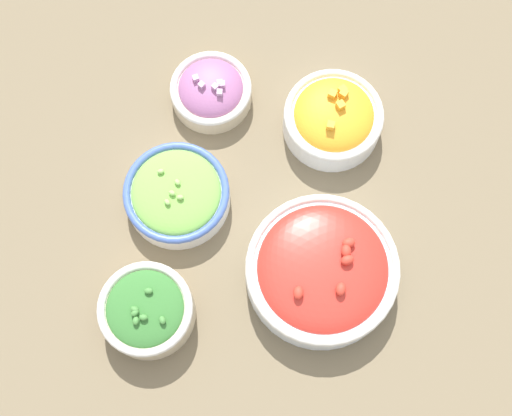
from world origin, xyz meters
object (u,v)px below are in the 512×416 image
at_px(bowl_red_onion, 211,91).
at_px(bowl_lettuce, 177,194).
at_px(bowl_squash, 333,118).
at_px(bowl_cherry_tomatoes, 322,270).
at_px(bowl_broccoli, 147,310).

bearing_deg(bowl_red_onion, bowl_lettuce, 171.05).
height_order(bowl_squash, bowl_cherry_tomatoes, bowl_cherry_tomatoes).
bearing_deg(bowl_broccoli, bowl_lettuce, -5.08).
xyz_separation_m(bowl_cherry_tomatoes, bowl_lettuce, (0.09, 0.23, -0.01)).
xyz_separation_m(bowl_squash, bowl_red_onion, (0.03, 0.20, -0.01)).
relative_size(bowl_cherry_tomatoes, bowl_lettuce, 1.39).
xyz_separation_m(bowl_lettuce, bowl_red_onion, (0.18, -0.03, -0.00)).
bearing_deg(bowl_squash, bowl_red_onion, 81.65).
xyz_separation_m(bowl_squash, bowl_broccoli, (-0.33, 0.24, 0.00)).
relative_size(bowl_squash, bowl_cherry_tomatoes, 0.69).
bearing_deg(bowl_red_onion, bowl_broccoli, 172.99).
bearing_deg(bowl_squash, bowl_broccoli, 143.94).
bearing_deg(bowl_red_onion, bowl_cherry_tomatoes, -143.67).
distance_m(bowl_cherry_tomatoes, bowl_red_onion, 0.34).
xyz_separation_m(bowl_squash, bowl_lettuce, (-0.15, 0.23, -0.01)).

